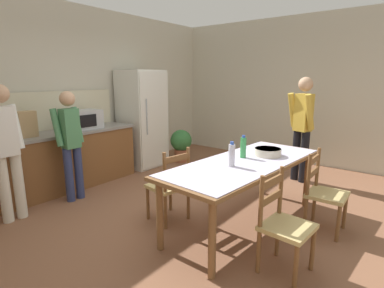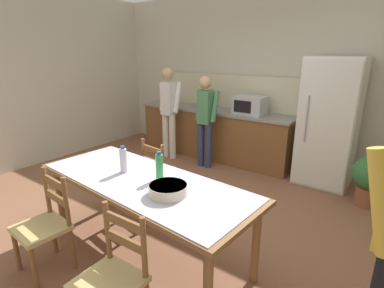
% 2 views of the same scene
% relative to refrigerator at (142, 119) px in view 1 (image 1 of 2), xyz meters
% --- Properties ---
extents(ground_plane, '(8.32, 8.32, 0.00)m').
position_rel_refrigerator_xyz_m(ground_plane, '(-1.08, -2.19, -0.93)').
color(ground_plane, brown).
extents(wall_back, '(6.52, 0.12, 2.90)m').
position_rel_refrigerator_xyz_m(wall_back, '(-1.08, 0.47, 0.52)').
color(wall_back, beige).
rests_on(wall_back, ground).
extents(wall_right, '(0.12, 5.20, 2.90)m').
position_rel_refrigerator_xyz_m(wall_right, '(2.18, -2.19, 0.52)').
color(wall_right, beige).
rests_on(wall_right, ground).
extents(kitchen_counter, '(2.96, 0.66, 0.90)m').
position_rel_refrigerator_xyz_m(kitchen_counter, '(-1.96, 0.04, -0.47)').
color(kitchen_counter, brown).
rests_on(kitchen_counter, ground).
extents(counter_splashback, '(2.92, 0.03, 0.60)m').
position_rel_refrigerator_xyz_m(counter_splashback, '(-1.95, 0.35, 0.28)').
color(counter_splashback, beige).
rests_on(counter_splashback, kitchen_counter).
extents(refrigerator, '(0.75, 0.73, 1.85)m').
position_rel_refrigerator_xyz_m(refrigerator, '(0.00, 0.00, 0.00)').
color(refrigerator, silver).
rests_on(refrigerator, ground).
extents(microwave, '(0.50, 0.39, 0.30)m').
position_rel_refrigerator_xyz_m(microwave, '(-1.25, 0.02, 0.13)').
color(microwave, '#B2B7BC').
rests_on(microwave, kitchen_counter).
extents(paper_bag, '(0.24, 0.16, 0.36)m').
position_rel_refrigerator_xyz_m(paper_bag, '(-2.14, 0.01, 0.16)').
color(paper_bag, tan).
rests_on(paper_bag, kitchen_counter).
extents(dining_table, '(2.30, 1.04, 0.78)m').
position_rel_refrigerator_xyz_m(dining_table, '(-1.00, -2.77, -0.22)').
color(dining_table, brown).
rests_on(dining_table, ground).
extents(bottle_near_centre, '(0.07, 0.07, 0.27)m').
position_rel_refrigerator_xyz_m(bottle_near_centre, '(-1.28, -2.75, -0.02)').
color(bottle_near_centre, silver).
rests_on(bottle_near_centre, dining_table).
extents(bottle_off_centre, '(0.07, 0.07, 0.27)m').
position_rel_refrigerator_xyz_m(bottle_off_centre, '(-0.88, -2.67, -0.02)').
color(bottle_off_centre, green).
rests_on(bottle_off_centre, dining_table).
extents(serving_bowl, '(0.32, 0.32, 0.09)m').
position_rel_refrigerator_xyz_m(serving_bowl, '(-0.62, -2.87, -0.09)').
color(serving_bowl, beige).
rests_on(serving_bowl, dining_table).
extents(chair_side_near_left, '(0.45, 0.43, 0.91)m').
position_rel_refrigerator_xyz_m(chair_side_near_left, '(-1.56, -3.46, -0.48)').
color(chair_side_near_left, brown).
rests_on(chair_side_near_left, ground).
extents(chair_side_far_left, '(0.47, 0.46, 0.91)m').
position_rel_refrigerator_xyz_m(chair_side_far_left, '(-1.45, -2.01, -0.48)').
color(chair_side_far_left, brown).
rests_on(chair_side_far_left, ground).
extents(chair_side_near_right, '(0.43, 0.41, 0.91)m').
position_rel_refrigerator_xyz_m(chair_side_near_right, '(-0.56, -3.53, -0.48)').
color(chair_side_near_right, brown).
rests_on(chair_side_near_right, ground).
extents(person_at_sink, '(0.41, 0.28, 1.64)m').
position_rel_refrigerator_xyz_m(person_at_sink, '(-2.61, -0.48, -0.00)').
color(person_at_sink, silver).
rests_on(person_at_sink, ground).
extents(person_at_counter, '(0.39, 0.27, 1.54)m').
position_rel_refrigerator_xyz_m(person_at_counter, '(-1.81, -0.50, -0.06)').
color(person_at_counter, navy).
rests_on(person_at_counter, ground).
extents(person_by_table, '(0.38, 0.49, 1.72)m').
position_rel_refrigerator_xyz_m(person_by_table, '(0.96, -2.76, 0.04)').
color(person_by_table, black).
rests_on(person_by_table, ground).
extents(potted_plant, '(0.44, 0.44, 0.67)m').
position_rel_refrigerator_xyz_m(potted_plant, '(0.65, -0.43, -0.54)').
color(potted_plant, brown).
rests_on(potted_plant, ground).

